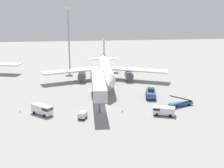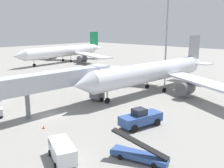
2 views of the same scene
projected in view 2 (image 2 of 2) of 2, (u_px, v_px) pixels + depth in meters
The scene contains 10 objects.
ground_plane at pixel (47, 116), 40.46m from camera, with size 300.00×300.00×0.00m, color gray.
airplane_at_gate at pixel (155, 72), 55.46m from camera, with size 42.34×42.82×12.18m.
jet_bridge at pixel (61, 80), 42.45m from camera, with size 4.17×22.61×7.00m.
pushback_tug at pixel (141, 118), 35.87m from camera, with size 3.81×6.96×2.75m.
belt_loader_truck at pixel (139, 154), 26.70m from camera, with size 6.55×3.30×3.09m.
service_van_far_left at pixel (62, 150), 26.84m from camera, with size 5.23×3.74×1.98m.
ground_crew_worker_foreground at pixel (16, 91), 52.88m from camera, with size 0.43×0.43×1.65m.
safety_cone_bravo at pixel (44, 127), 35.27m from camera, with size 0.34×0.34×0.53m.
airplane_background at pixel (66, 52), 102.71m from camera, with size 49.86×46.80×12.19m.
apron_light_mast at pixel (167, 18), 77.79m from camera, with size 2.40×2.40×24.14m.
Camera 2 is at (33.96, -20.63, 14.07)m, focal length 39.71 mm.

